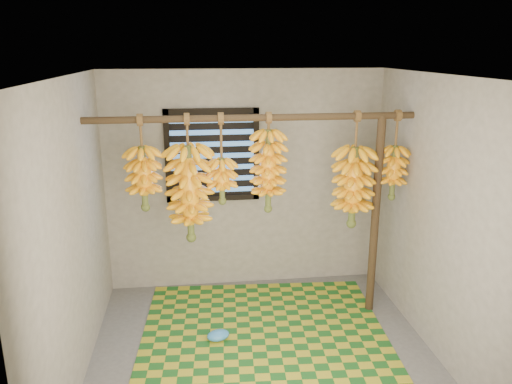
{
  "coord_description": "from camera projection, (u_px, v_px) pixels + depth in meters",
  "views": [
    {
      "loc": [
        -0.55,
        -3.74,
        2.6
      ],
      "look_at": [
        0.0,
        0.55,
        1.35
      ],
      "focal_mm": 35.0,
      "sensor_mm": 36.0,
      "label": 1
    }
  ],
  "objects": [
    {
      "name": "banana_bunch_a",
      "position": [
        144.0,
        178.0,
        4.49
      ],
      "size": [
        0.31,
        0.31,
        0.87
      ],
      "color": "brown",
      "rests_on": "hanging_pole"
    },
    {
      "name": "banana_bunch_c",
      "position": [
        222.0,
        180.0,
        4.59
      ],
      "size": [
        0.29,
        0.29,
        0.84
      ],
      "color": "brown",
      "rests_on": "hanging_pole"
    },
    {
      "name": "banana_bunch_d",
      "position": [
        268.0,
        171.0,
        4.62
      ],
      "size": [
        0.33,
        0.33,
        0.93
      ],
      "color": "brown",
      "rests_on": "hanging_pole"
    },
    {
      "name": "wall_right",
      "position": [
        441.0,
        221.0,
        4.21
      ],
      "size": [
        0.01,
        3.0,
        2.4
      ],
      "primitive_type": "cube",
      "color": "slate",
      "rests_on": "floor"
    },
    {
      "name": "woven_mat",
      "position": [
        263.0,
        327.0,
        4.82
      ],
      "size": [
        2.4,
        1.97,
        0.01
      ],
      "primitive_type": "cube",
      "rotation": [
        0.0,
        0.0,
        -0.06
      ],
      "color": "#18531B",
      "rests_on": "floor"
    },
    {
      "name": "wall_left",
      "position": [
        71.0,
        237.0,
        3.84
      ],
      "size": [
        0.01,
        3.0,
        2.4
      ],
      "primitive_type": "cube",
      "color": "slate",
      "rests_on": "floor"
    },
    {
      "name": "hanging_pole",
      "position": [
        254.0,
        118.0,
        4.47
      ],
      "size": [
        3.0,
        0.06,
        0.06
      ],
      "primitive_type": "cylinder",
      "rotation": [
        0.0,
        1.57,
        0.0
      ],
      "color": "#3F2E1A",
      "rests_on": "wall_left"
    },
    {
      "name": "banana_bunch_f",
      "position": [
        393.0,
        172.0,
        4.78
      ],
      "size": [
        0.26,
        0.26,
        0.86
      ],
      "color": "brown",
      "rests_on": "hanging_pole"
    },
    {
      "name": "plastic_bag",
      "position": [
        218.0,
        335.0,
        4.6
      ],
      "size": [
        0.26,
        0.22,
        0.09
      ],
      "primitive_type": "ellipsoid",
      "rotation": [
        0.0,
        0.0,
        0.35
      ],
      "color": "#3583C5",
      "rests_on": "woven_mat"
    },
    {
      "name": "wall_back",
      "position": [
        245.0,
        181.0,
        5.46
      ],
      "size": [
        3.0,
        0.01,
        2.4
      ],
      "primitive_type": "cube",
      "color": "slate",
      "rests_on": "floor"
    },
    {
      "name": "floor",
      "position": [
        264.0,
        358.0,
        4.36
      ],
      "size": [
        3.0,
        3.0,
        0.01
      ],
      "primitive_type": "cube",
      "color": "#535353",
      "rests_on": "ground"
    },
    {
      "name": "window",
      "position": [
        212.0,
        156.0,
        5.3
      ],
      "size": [
        1.0,
        0.04,
        1.0
      ],
      "color": "black",
      "rests_on": "wall_back"
    },
    {
      "name": "banana_bunch_b",
      "position": [
        190.0,
        194.0,
        4.58
      ],
      "size": [
        0.4,
        0.4,
        1.19
      ],
      "color": "brown",
      "rests_on": "hanging_pole"
    },
    {
      "name": "banana_bunch_e",
      "position": [
        353.0,
        187.0,
        4.77
      ],
      "size": [
        0.37,
        0.37,
        1.12
      ],
      "color": "brown",
      "rests_on": "hanging_pole"
    },
    {
      "name": "support_post",
      "position": [
        375.0,
        218.0,
        4.89
      ],
      "size": [
        0.08,
        0.08,
        2.0
      ],
      "primitive_type": "cylinder",
      "color": "#3F2E1A",
      "rests_on": "floor"
    },
    {
      "name": "ceiling",
      "position": [
        265.0,
        76.0,
        3.69
      ],
      "size": [
        3.0,
        3.0,
        0.01
      ],
      "primitive_type": "cube",
      "color": "silver",
      "rests_on": "wall_back"
    }
  ]
}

